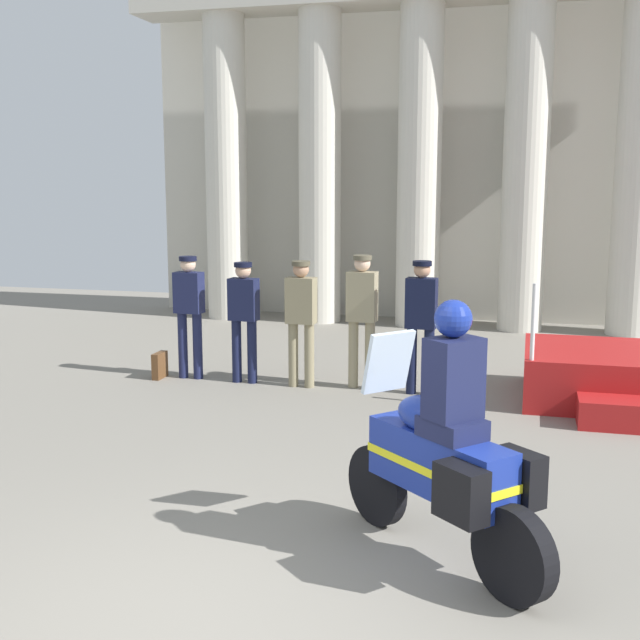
% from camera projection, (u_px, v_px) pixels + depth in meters
% --- Properties ---
extents(ground_plane, '(28.00, 28.00, 0.00)m').
position_uv_depth(ground_plane, '(204.00, 633.00, 4.84)').
color(ground_plane, gray).
extents(colonnade_backdrop, '(11.01, 1.66, 6.71)m').
position_uv_depth(colonnade_backdrop, '(423.00, 138.00, 15.21)').
color(colonnade_backdrop, beige).
rests_on(colonnade_backdrop, ground_plane).
extents(reviewing_stand, '(2.65, 2.33, 1.54)m').
position_uv_depth(reviewing_stand, '(636.00, 379.00, 9.84)').
color(reviewing_stand, '#A51919').
rests_on(reviewing_stand, ground_plane).
extents(officer_in_row_0, '(0.39, 0.24, 1.69)m').
position_uv_depth(officer_in_row_0, '(189.00, 307.00, 11.02)').
color(officer_in_row_0, '#191E42').
rests_on(officer_in_row_0, ground_plane).
extents(officer_in_row_1, '(0.39, 0.24, 1.63)m').
position_uv_depth(officer_in_row_1, '(244.00, 312.00, 10.79)').
color(officer_in_row_1, '#141938').
rests_on(officer_in_row_1, ground_plane).
extents(officer_in_row_2, '(0.39, 0.24, 1.67)m').
position_uv_depth(officer_in_row_2, '(301.00, 313.00, 10.55)').
color(officer_in_row_2, '#847A5B').
rests_on(officer_in_row_2, ground_plane).
extents(officer_in_row_3, '(0.39, 0.24, 1.76)m').
position_uv_depth(officer_in_row_3, '(362.00, 310.00, 10.48)').
color(officer_in_row_3, gray).
rests_on(officer_in_row_3, ground_plane).
extents(officer_in_row_4, '(0.39, 0.24, 1.71)m').
position_uv_depth(officer_in_row_4, '(421.00, 316.00, 10.18)').
color(officer_in_row_4, black).
rests_on(officer_in_row_4, ground_plane).
extents(motorcycle_with_rider, '(1.62, 1.50, 1.90)m').
position_uv_depth(motorcycle_with_rider, '(447.00, 456.00, 5.62)').
color(motorcycle_with_rider, black).
rests_on(motorcycle_with_rider, ground_plane).
extents(briefcase_on_ground, '(0.10, 0.32, 0.36)m').
position_uv_depth(briefcase_on_ground, '(160.00, 365.00, 11.16)').
color(briefcase_on_ground, brown).
rests_on(briefcase_on_ground, ground_plane).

